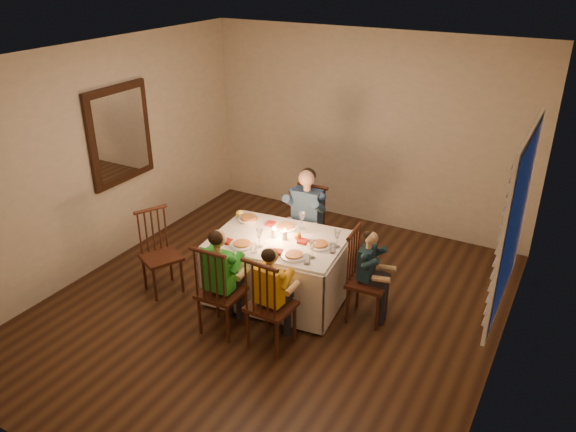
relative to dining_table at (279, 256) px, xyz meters
The scene contains 26 objects.
ground 0.56m from the dining_table, 82.85° to the right, with size 5.00×5.00×0.00m, color black.
wall_left 2.37m from the dining_table, behind, with size 0.02×5.00×2.60m, color beige.
wall_right 2.42m from the dining_table, ahead, with size 0.02×5.00×2.60m, color beige.
wall_back 2.41m from the dining_table, 89.32° to the left, with size 4.50×0.02×2.60m, color beige.
ceiling 2.09m from the dining_table, 82.85° to the right, with size 5.00×5.00×0.00m, color white.
dining_table is the anchor object (origin of this frame).
chair_adult 0.92m from the dining_table, 95.09° to the left, with size 0.41×0.39×0.99m, color #34160E, non-canonical shape.
chair_near_left 0.96m from the dining_table, 104.27° to the right, with size 0.41×0.39×0.99m, color #34160E, non-canonical shape.
chair_near_right 0.97m from the dining_table, 65.17° to the right, with size 0.41×0.39×0.99m, color #34160E, non-canonical shape.
chair_end 1.11m from the dining_table, ahead, with size 0.41×0.39×0.99m, color #34160E, non-canonical shape.
chair_extra 1.40m from the dining_table, 156.85° to the right, with size 0.39×0.37×0.95m, color #34160E, non-canonical shape.
adult 0.92m from the dining_table, 95.09° to the left, with size 0.45×0.41×1.23m, color #32547F, non-canonical shape.
child_green 0.96m from the dining_table, 104.27° to the right, with size 0.38×0.35×1.12m, color green, non-canonical shape.
child_yellow 0.97m from the dining_table, 65.17° to the right, with size 0.35×0.32×1.06m, color gold, non-canonical shape.
child_teal 1.11m from the dining_table, ahead, with size 0.32×0.29×1.00m, color #172F39, non-canonical shape.
setting_adult 0.34m from the dining_table, 102.09° to the left, with size 0.26×0.26×0.02m, color white.
setting_green 0.46m from the dining_table, 127.37° to the right, with size 0.26×0.26×0.02m, color white.
setting_yellow 0.47m from the dining_table, 39.17° to the right, with size 0.26×0.26×0.02m, color white.
setting_teal 0.50m from the dining_table, ahead, with size 0.26×0.26×0.02m, color white.
candle_left 0.26m from the dining_table, behind, with size 0.06×0.06×0.10m, color white.
candle_right 0.27m from the dining_table, ahead, with size 0.06×0.06×0.10m, color white.
squash 0.72m from the dining_table, 160.42° to the left, with size 0.09×0.09×0.09m, color yellow.
orange_fruit 0.32m from the dining_table, 19.90° to the left, with size 0.08×0.08×0.08m, color orange.
serving_bowl 0.57m from the dining_table, 160.06° to the left, with size 0.23×0.23×0.06m, color white.
wall_mirror 2.40m from the dining_table, behind, with size 0.06×0.95×1.15m.
window_blinds 2.44m from the dining_table, ahead, with size 0.07×1.34×1.54m.
Camera 1 is at (2.59, -4.29, 3.46)m, focal length 35.00 mm.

